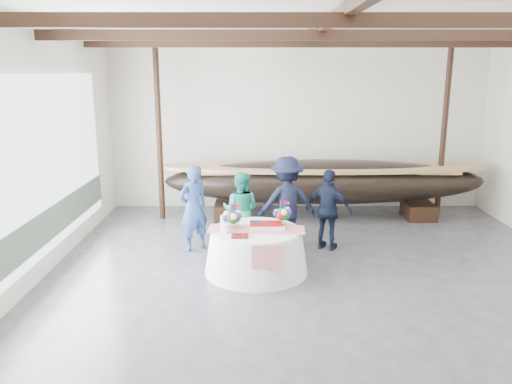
{
  "coord_description": "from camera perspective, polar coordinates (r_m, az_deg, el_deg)",
  "views": [
    {
      "loc": [
        -1.16,
        -7.42,
        3.63
      ],
      "look_at": [
        -1.13,
        2.72,
        1.19
      ],
      "focal_mm": 35.0,
      "sensor_mm": 36.0,
      "label": 1
    }
  ],
  "objects": [
    {
      "name": "ceiling",
      "position": [
        7.56,
        9.18,
        19.97
      ],
      "size": [
        10.0,
        12.0,
        0.01
      ],
      "primitive_type": "cube",
      "color": "white",
      "rests_on": "wall_back"
    },
    {
      "name": "open_bay",
      "position": [
        9.41,
        -23.95,
        1.29
      ],
      "size": [
        0.03,
        7.0,
        3.2
      ],
      "color": "silver",
      "rests_on": "ground"
    },
    {
      "name": "wall_left",
      "position": [
        8.47,
        -27.2,
        2.64
      ],
      "size": [
        0.02,
        12.0,
        4.5
      ],
      "primitive_type": "cube",
      "color": "silver",
      "rests_on": "ground"
    },
    {
      "name": "guest_man_right",
      "position": [
        10.46,
        8.31,
        -2.03
      ],
      "size": [
        1.08,
        0.83,
        1.7
      ],
      "primitive_type": "imported",
      "rotation": [
        0.0,
        0.0,
        2.66
      ],
      "color": "black",
      "rests_on": "ground"
    },
    {
      "name": "floor",
      "position": [
        8.34,
        8.0,
        -12.43
      ],
      "size": [
        10.0,
        12.0,
        0.01
      ],
      "primitive_type": "cube",
      "color": "#3D3D42",
      "rests_on": "ground"
    },
    {
      "name": "guest_woman_blue",
      "position": [
        10.38,
        -7.17,
        -1.8
      ],
      "size": [
        0.79,
        0.75,
        1.81
      ],
      "primitive_type": "imported",
      "rotation": [
        0.0,
        0.0,
        3.81
      ],
      "color": "navy",
      "rests_on": "ground"
    },
    {
      "name": "tabletop_items",
      "position": [
        9.28,
        -0.01,
        -3.14
      ],
      "size": [
        1.8,
        1.0,
        0.4
      ],
      "color": "red",
      "rests_on": "banquet_table"
    },
    {
      "name": "guest_man_left",
      "position": [
        10.43,
        3.54,
        -1.24
      ],
      "size": [
        1.37,
        0.95,
        1.95
      ],
      "primitive_type": "imported",
      "rotation": [
        0.0,
        0.0,
        3.33
      ],
      "color": "black",
      "rests_on": "ground"
    },
    {
      "name": "pavilion_structure",
      "position": [
        8.33,
        8.12,
        15.96
      ],
      "size": [
        9.8,
        11.76,
        4.5
      ],
      "color": "black",
      "rests_on": "ground"
    },
    {
      "name": "guest_woman_teal",
      "position": [
        10.48,
        -1.76,
        -2.06
      ],
      "size": [
        0.91,
        0.78,
        1.63
      ],
      "primitive_type": "imported",
      "rotation": [
        0.0,
        0.0,
        2.91
      ],
      "color": "#1E9C7E",
      "rests_on": "ground"
    },
    {
      "name": "longboat_display",
      "position": [
        12.64,
        7.86,
        1.23
      ],
      "size": [
        8.05,
        1.61,
        1.51
      ],
      "color": "black",
      "rests_on": "ground"
    },
    {
      "name": "wall_back",
      "position": [
        13.54,
        4.77,
        7.63
      ],
      "size": [
        10.0,
        0.02,
        4.5
      ],
      "primitive_type": "cube",
      "color": "silver",
      "rests_on": "ground"
    },
    {
      "name": "banquet_table",
      "position": [
        9.31,
        0.03,
        -6.71
      ],
      "size": [
        1.92,
        1.92,
        0.82
      ],
      "color": "white",
      "rests_on": "ground"
    }
  ]
}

